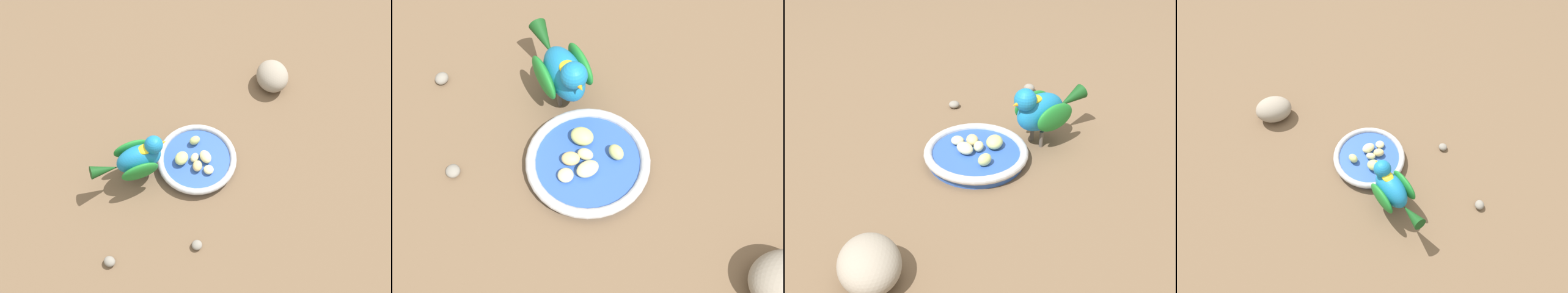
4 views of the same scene
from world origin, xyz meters
TOP-DOWN VIEW (x-y plane):
  - ground_plane at (0.00, 0.00)m, footprint 4.00×4.00m
  - feeding_bowl at (0.02, 0.03)m, footprint 0.19×0.19m
  - apple_piece_0 at (0.02, 0.03)m, footprint 0.03×0.03m
  - apple_piece_1 at (-0.00, 0.04)m, footprint 0.03×0.04m
  - apple_piece_2 at (-0.00, -0.01)m, footprint 0.03×0.02m
  - apple_piece_3 at (0.05, 0.01)m, footprint 0.05×0.05m
  - apple_piece_4 at (0.03, 0.05)m, footprint 0.03×0.04m
  - apple_piece_5 at (0.01, 0.07)m, footprint 0.03×0.03m
  - parrot at (0.15, -0.01)m, footprint 0.18×0.09m
  - pebble_0 at (0.12, 0.21)m, footprint 0.03×0.03m
  - pebble_1 at (0.30, 0.15)m, footprint 0.03×0.03m

SIDE VIEW (x-z plane):
  - ground_plane at x=0.00m, z-range 0.00..0.00m
  - pebble_0 at x=0.12m, z-range 0.00..0.02m
  - pebble_1 at x=0.30m, z-range 0.00..0.02m
  - feeding_bowl at x=0.02m, z-range 0.00..0.03m
  - apple_piece_5 at x=0.01m, z-range 0.02..0.03m
  - apple_piece_0 at x=0.02m, z-range 0.02..0.04m
  - apple_piece_4 at x=0.03m, z-range 0.02..0.04m
  - apple_piece_1 at x=0.00m, z-range 0.02..0.04m
  - apple_piece_2 at x=0.00m, z-range 0.02..0.04m
  - apple_piece_3 at x=0.05m, z-range 0.02..0.04m
  - parrot at x=0.15m, z-range 0.01..0.14m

